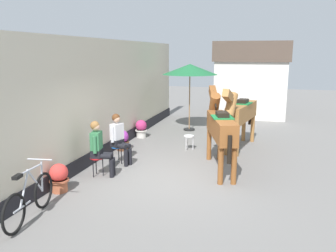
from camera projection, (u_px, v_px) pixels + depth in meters
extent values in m
plane|color=slate|center=(195.00, 147.00, 11.39)|extent=(40.00, 40.00, 0.00)
cube|color=beige|center=(100.00, 98.00, 10.30)|extent=(0.30, 14.00, 3.40)
cube|color=black|center=(103.00, 148.00, 10.61)|extent=(0.34, 14.00, 0.36)
cube|color=silver|center=(251.00, 89.00, 16.80)|extent=(3.20, 2.40, 2.60)
cube|color=brown|center=(252.00, 51.00, 16.44)|extent=(3.40, 2.60, 0.90)
cylinder|color=red|center=(97.00, 158.00, 8.70)|extent=(0.34, 0.34, 0.03)
cylinder|color=black|center=(103.00, 167.00, 8.73)|extent=(0.02, 0.02, 0.45)
cylinder|color=black|center=(96.00, 165.00, 8.87)|extent=(0.02, 0.02, 0.45)
cylinder|color=black|center=(93.00, 168.00, 8.64)|extent=(0.02, 0.02, 0.45)
cube|color=black|center=(97.00, 153.00, 8.67)|extent=(0.29, 0.36, 0.20)
cube|color=#337247|center=(96.00, 141.00, 8.61)|extent=(0.27, 0.37, 0.44)
sphere|color=tan|center=(96.00, 127.00, 8.54)|extent=(0.20, 0.20, 0.20)
sphere|color=olive|center=(95.00, 125.00, 8.53)|extent=(0.22, 0.22, 0.22)
cylinder|color=black|center=(105.00, 154.00, 8.74)|extent=(0.40, 0.19, 0.13)
cylinder|color=black|center=(113.00, 166.00, 8.79)|extent=(0.11, 0.11, 0.46)
cylinder|color=black|center=(104.00, 156.00, 8.59)|extent=(0.40, 0.19, 0.13)
cylinder|color=black|center=(112.00, 168.00, 8.63)|extent=(0.11, 0.11, 0.46)
cylinder|color=#337247|center=(100.00, 141.00, 8.81)|extent=(0.09, 0.09, 0.42)
cylinder|color=#337247|center=(95.00, 145.00, 8.42)|extent=(0.09, 0.09, 0.42)
cylinder|color=#194C99|center=(117.00, 147.00, 9.70)|extent=(0.34, 0.34, 0.03)
cylinder|color=black|center=(121.00, 156.00, 9.67)|extent=(0.02, 0.02, 0.45)
cylinder|color=black|center=(119.00, 154.00, 9.88)|extent=(0.02, 0.02, 0.45)
cylinder|color=black|center=(113.00, 156.00, 9.69)|extent=(0.02, 0.02, 0.45)
cube|color=black|center=(117.00, 143.00, 9.67)|extent=(0.33, 0.38, 0.20)
cube|color=silver|center=(117.00, 131.00, 9.61)|extent=(0.32, 0.39, 0.44)
sphere|color=tan|center=(117.00, 119.00, 9.53)|extent=(0.20, 0.20, 0.20)
sphere|color=#593319|center=(116.00, 118.00, 9.54)|extent=(0.22, 0.22, 0.22)
cylinder|color=black|center=(124.00, 145.00, 9.64)|extent=(0.40, 0.25, 0.13)
cylinder|color=black|center=(130.00, 157.00, 9.59)|extent=(0.11, 0.11, 0.46)
cylinder|color=black|center=(120.00, 146.00, 9.51)|extent=(0.40, 0.25, 0.13)
cylinder|color=black|center=(126.00, 158.00, 9.47)|extent=(0.11, 0.11, 0.46)
cylinder|color=silver|center=(122.00, 132.00, 9.77)|extent=(0.09, 0.09, 0.42)
cylinder|color=silver|center=(112.00, 135.00, 9.44)|extent=(0.09, 0.09, 0.42)
cube|color=brown|center=(221.00, 127.00, 8.93)|extent=(1.06, 2.23, 0.52)
cylinder|color=brown|center=(209.00, 144.00, 10.03)|extent=(0.13, 0.13, 0.90)
cylinder|color=brown|center=(220.00, 144.00, 10.04)|extent=(0.13, 0.13, 0.90)
cylinder|color=brown|center=(221.00, 166.00, 8.14)|extent=(0.13, 0.13, 0.90)
cylinder|color=brown|center=(234.00, 166.00, 8.14)|extent=(0.13, 0.13, 0.90)
cylinder|color=brown|center=(214.00, 105.00, 10.03)|extent=(0.45, 0.69, 0.73)
cube|color=brown|center=(213.00, 93.00, 10.30)|extent=(0.33, 0.56, 0.40)
cube|color=black|center=(215.00, 100.00, 9.98)|extent=(0.22, 0.61, 0.48)
cylinder|color=black|center=(230.00, 150.00, 7.87)|extent=(0.12, 0.12, 0.65)
cube|color=#197238|center=(222.00, 117.00, 8.78)|extent=(0.65, 0.72, 0.03)
cube|color=black|center=(222.00, 114.00, 8.76)|extent=(0.40, 0.50, 0.12)
cube|color=#9E6B38|center=(242.00, 112.00, 11.12)|extent=(0.85, 2.24, 0.52)
cylinder|color=#9E6B38|center=(237.00, 141.00, 10.34)|extent=(0.13, 0.13, 0.90)
cylinder|color=#9E6B38|center=(227.00, 140.00, 10.48)|extent=(0.13, 0.13, 0.90)
cylinder|color=#9E6B38|center=(253.00, 129.00, 12.04)|extent=(0.13, 0.13, 0.90)
cylinder|color=#9E6B38|center=(244.00, 128.00, 12.17)|extent=(0.13, 0.13, 0.90)
cylinder|color=#9E6B38|center=(231.00, 105.00, 9.99)|extent=(0.39, 0.67, 0.73)
cube|color=#9E6B38|center=(228.00, 96.00, 9.63)|extent=(0.28, 0.55, 0.40)
cube|color=black|center=(231.00, 100.00, 9.98)|extent=(0.16, 0.63, 0.48)
cylinder|color=black|center=(250.00, 115.00, 12.17)|extent=(0.12, 0.12, 0.65)
cube|color=#197238|center=(243.00, 103.00, 11.15)|extent=(0.60, 0.68, 0.03)
cube|color=black|center=(243.00, 101.00, 11.14)|extent=(0.36, 0.49, 0.12)
cylinder|color=#A85638|center=(60.00, 186.00, 7.76)|extent=(0.34, 0.34, 0.28)
cylinder|color=#A85638|center=(59.00, 180.00, 7.74)|extent=(0.43, 0.43, 0.04)
sphere|color=red|center=(59.00, 173.00, 7.70)|extent=(0.40, 0.40, 0.40)
cylinder|color=brown|center=(122.00, 146.00, 11.05)|extent=(0.34, 0.34, 0.28)
cylinder|color=brown|center=(122.00, 142.00, 11.03)|extent=(0.43, 0.43, 0.04)
sphere|color=purple|center=(122.00, 136.00, 10.99)|extent=(0.40, 0.40, 0.40)
cylinder|color=beige|center=(141.00, 134.00, 12.70)|extent=(0.34, 0.34, 0.28)
cylinder|color=beige|center=(141.00, 130.00, 12.68)|extent=(0.43, 0.43, 0.04)
sphere|color=#B22D66|center=(141.00, 125.00, 12.64)|extent=(0.40, 0.40, 0.40)
torus|color=black|center=(44.00, 190.00, 6.94)|extent=(0.15, 0.71, 0.71)
torus|color=black|center=(14.00, 214.00, 5.92)|extent=(0.15, 0.71, 0.71)
cylinder|color=#B7BCC6|center=(35.00, 181.00, 6.59)|extent=(0.11, 0.50, 0.60)
cylinder|color=#B7BCC6|center=(24.00, 190.00, 6.21)|extent=(0.09, 0.36, 0.55)
cylinder|color=#B7BCC6|center=(30.00, 170.00, 6.38)|extent=(0.15, 0.80, 0.09)
cylinder|color=#B7BCC6|center=(22.00, 207.00, 6.17)|extent=(0.11, 0.53, 0.06)
cylinder|color=#B7BCC6|center=(42.00, 176.00, 6.85)|extent=(0.05, 0.09, 0.60)
cylinder|color=#B7BCC6|center=(40.00, 159.00, 6.75)|extent=(0.50, 0.10, 0.03)
cube|color=black|center=(17.00, 177.00, 5.99)|extent=(0.13, 0.21, 0.06)
cylinder|color=black|center=(189.00, 129.00, 13.91)|extent=(0.44, 0.44, 0.06)
cylinder|color=olive|center=(190.00, 103.00, 13.69)|extent=(0.04, 0.04, 2.20)
cone|color=#1E6638|center=(190.00, 69.00, 13.43)|extent=(2.10, 2.10, 0.40)
cylinder|color=white|center=(189.00, 136.00, 11.04)|extent=(0.32, 0.32, 0.03)
cylinder|color=silver|center=(193.00, 143.00, 11.05)|extent=(0.02, 0.02, 0.43)
cylinder|color=silver|center=(188.00, 142.00, 11.21)|extent=(0.02, 0.02, 0.43)
cylinder|color=silver|center=(186.00, 144.00, 11.00)|extent=(0.02, 0.02, 0.43)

